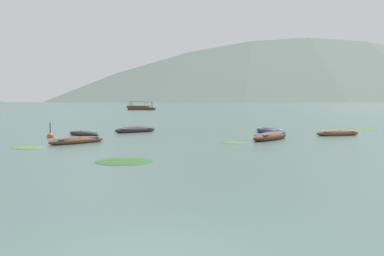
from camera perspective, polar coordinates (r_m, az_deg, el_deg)
name	(u,v)px	position (r m, az deg, el deg)	size (l,w,h in m)	color
ground_plane	(188,102)	(1506.34, -0.49, 3.54)	(6000.00, 6000.00, 0.00)	#425B56
mountain_1	(42,43)	(1904.19, -19.51, 10.67)	(1613.20, 1613.20, 484.66)	slate
mountain_2	(261,30)	(1738.37, 9.22, 12.81)	(1871.83, 1871.83, 561.96)	slate
rowboat_0	(84,134)	(31.88, -14.33, -0.75)	(3.02, 2.68, 0.43)	#2D2826
rowboat_3	(338,133)	(32.81, 18.98, -0.65)	(3.60, 1.81, 0.56)	brown
rowboat_4	(135,130)	(34.63, -7.63, -0.26)	(3.56, 2.99, 0.58)	#2D2826
rowboat_6	(270,137)	(28.22, 10.48, -1.13)	(3.46, 4.12, 0.64)	brown
rowboat_7	(270,131)	(33.53, 10.45, -0.42)	(2.28, 4.24, 0.57)	navy
rowboat_8	(77,141)	(26.26, -15.19, -1.65)	(3.21, 3.40, 0.50)	brown
ferry_1	(142,108)	(119.92, -6.76, 2.63)	(7.73, 2.93, 2.54)	#4C3323
ferry_2	(138,106)	(164.21, -7.23, 2.89)	(8.85, 5.46, 2.54)	brown
mooring_buoy	(50,136)	(30.82, -18.51, -1.03)	(0.46, 0.46, 1.17)	#DB4C1E
weed_patch_0	(234,143)	(25.61, 5.73, -2.02)	(1.60, 1.30, 0.14)	#477033
weed_patch_1	(28,148)	(24.43, -21.12, -2.52)	(1.90, 1.52, 0.14)	#477033
weed_patch_2	(124,162)	(17.94, -9.11, -4.47)	(2.38, 2.39, 0.14)	#2D5628
weed_patch_6	(362,129)	(41.75, 21.85, -0.08)	(1.54, 2.48, 0.14)	#477033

